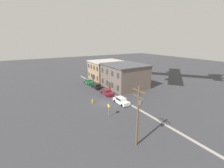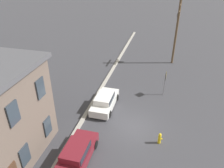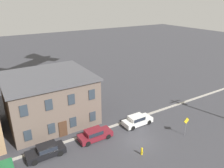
{
  "view_description": "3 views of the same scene",
  "coord_description": "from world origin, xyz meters",
  "views": [
    {
      "loc": [
        27.94,
        -14.77,
        13.84
      ],
      "look_at": [
        -0.0,
        2.03,
        4.24
      ],
      "focal_mm": 24.0,
      "sensor_mm": 36.0,
      "label": 1
    },
    {
      "loc": [
        -14.59,
        -1.95,
        12.53
      ],
      "look_at": [
        1.45,
        2.23,
        3.14
      ],
      "focal_mm": 35.0,
      "sensor_mm": 36.0,
      "label": 2
    },
    {
      "loc": [
        -15.17,
        -18.2,
        17.0
      ],
      "look_at": [
        -1.47,
        4.13,
        6.72
      ],
      "focal_mm": 35.0,
      "sensor_mm": 36.0,
      "label": 3
    }
  ],
  "objects": [
    {
      "name": "ground_plane",
      "position": [
        0.0,
        0.0,
        0.0
      ],
      "size": [
        200.0,
        200.0,
        0.0
      ],
      "primitive_type": "plane",
      "color": "#38383D"
    },
    {
      "name": "kerb_strip",
      "position": [
        0.0,
        4.5,
        0.08
      ],
      "size": [
        56.0,
        0.36,
        0.16
      ],
      "primitive_type": "cube",
      "color": "#9E998E",
      "rests_on": "ground_plane"
    },
    {
      "name": "car_maroon",
      "position": [
        -4.66,
        3.2,
        0.75
      ],
      "size": [
        4.4,
        1.92,
        1.43
      ],
      "color": "maroon",
      "rests_on": "ground_plane"
    },
    {
      "name": "car_white",
      "position": [
        2.17,
        3.15,
        0.75
      ],
      "size": [
        4.4,
        1.92,
        1.43
      ],
      "color": "silver",
      "rests_on": "ground_plane"
    },
    {
      "name": "caution_sign",
      "position": [
        5.95,
        -2.28,
        1.85
      ],
      "size": [
        1.03,
        0.08,
        2.74
      ],
      "color": "slate",
      "rests_on": "ground_plane"
    },
    {
      "name": "utility_pole",
      "position": [
        14.85,
        -2.99,
        4.76
      ],
      "size": [
        2.4,
        0.44,
        8.46
      ],
      "color": "brown",
      "rests_on": "ground_plane"
    },
    {
      "name": "fire_hydrant",
      "position": [
        -1.38,
        -2.34,
        0.48
      ],
      "size": [
        0.24,
        0.34,
        0.96
      ],
      "color": "yellow",
      "rests_on": "ground_plane"
    }
  ]
}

